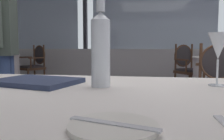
# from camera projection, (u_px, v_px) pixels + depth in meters

# --- Properties ---
(window_wall_far) EXTENTS (10.69, 0.14, 2.66)m
(window_wall_far) POSITION_uv_depth(u_px,v_px,m) (153.00, 40.00, 5.85)
(window_wall_far) COLOR silver
(window_wall_far) RESTS_ON ground_plane
(side_plate) EXTENTS (0.17, 0.17, 0.01)m
(side_plate) POSITION_uv_depth(u_px,v_px,m) (113.00, 127.00, 0.45)
(side_plate) COLOR silver
(side_plate) RESTS_ON foreground_table
(butter_knife) EXTENTS (0.18, 0.07, 0.00)m
(butter_knife) POSITION_uv_depth(u_px,v_px,m) (113.00, 124.00, 0.45)
(butter_knife) COLOR silver
(butter_knife) RESTS_ON foreground_table
(water_bottle) EXTENTS (0.07, 0.07, 0.37)m
(water_bottle) POSITION_uv_depth(u_px,v_px,m) (101.00, 47.00, 0.92)
(water_bottle) COLOR white
(water_bottle) RESTS_ON foreground_table
(wine_glass) EXTENTS (0.08, 0.08, 0.21)m
(wine_glass) POSITION_uv_depth(u_px,v_px,m) (218.00, 47.00, 0.94)
(wine_glass) COLOR white
(wine_glass) RESTS_ON foreground_table
(menu_book) EXTENTS (0.38, 0.32, 0.02)m
(menu_book) POSITION_uv_depth(u_px,v_px,m) (36.00, 81.00, 1.01)
(menu_book) COLOR #2D3856
(menu_book) RESTS_ON foreground_table
(dining_chair_0_0) EXTENTS (0.65, 0.63, 0.94)m
(dining_chair_0_0) POSITION_uv_depth(u_px,v_px,m) (35.00, 63.00, 5.48)
(dining_chair_0_0) COLOR brown
(dining_chair_0_0) RESTS_ON ground_plane
(dining_chair_1_0) EXTENTS (0.65, 0.64, 0.95)m
(dining_chair_1_0) POSITION_uv_depth(u_px,v_px,m) (187.00, 65.00, 4.69)
(dining_chair_1_0) COLOR brown
(dining_chair_1_0) RESTS_ON ground_plane
(dining_chair_1_1) EXTENTS (0.64, 0.62, 0.94)m
(dining_chair_1_1) POSITION_uv_depth(u_px,v_px,m) (220.00, 76.00, 2.85)
(dining_chair_1_1) COLOR brown
(dining_chair_1_1) RESTS_ON ground_plane
(diner_person_1) EXTENTS (0.31, 0.51, 1.67)m
(diner_person_1) POSITION_uv_depth(u_px,v_px,m) (4.00, 42.00, 2.37)
(diner_person_1) COLOR #334770
(diner_person_1) RESTS_ON ground_plane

